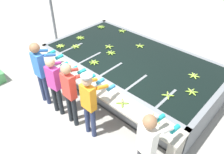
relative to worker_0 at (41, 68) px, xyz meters
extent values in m
plane|color=#A3A099|center=(1.10, 0.37, -1.06)|extent=(80.00, 80.00, 0.00)
cube|color=gray|center=(1.10, 2.17, -1.03)|extent=(4.88, 2.70, 0.06)
cube|color=gray|center=(1.10, 0.88, -0.62)|extent=(4.88, 0.12, 0.89)
cube|color=gray|center=(1.10, 3.46, -0.62)|extent=(4.88, 0.12, 0.89)
cube|color=gray|center=(-1.27, 2.17, -0.62)|extent=(0.12, 2.70, 0.89)
cube|color=gray|center=(3.48, 2.17, -0.62)|extent=(0.12, 2.70, 0.89)
cube|color=black|center=(1.10, 2.17, -0.59)|extent=(4.64, 2.46, 0.82)
cube|color=gray|center=(-0.52, 1.34, -0.62)|extent=(0.06, 0.80, 0.89)
cube|color=gray|center=(0.29, 1.34, -0.62)|extent=(0.06, 0.80, 0.89)
cube|color=gray|center=(1.10, 1.34, -0.62)|extent=(0.06, 0.80, 0.89)
cube|color=gray|center=(1.92, 1.34, -0.62)|extent=(0.06, 0.80, 0.89)
cube|color=gray|center=(2.73, 1.34, -0.62)|extent=(0.06, 0.80, 0.89)
cube|color=#A8A393|center=(1.10, 0.60, -0.20)|extent=(4.88, 0.45, 0.05)
cube|color=#A8A393|center=(-1.23, 0.60, -0.65)|extent=(0.16, 0.41, 0.84)
cube|color=#A8A393|center=(3.44, 0.60, -0.65)|extent=(0.16, 0.41, 0.84)
cylinder|color=navy|center=(-0.10, -0.03, -0.63)|extent=(0.11, 0.11, 0.87)
cylinder|color=navy|center=(0.10, -0.03, -0.63)|extent=(0.11, 0.11, 0.87)
cube|color=blue|center=(0.00, -0.03, 0.12)|extent=(0.32, 0.18, 0.62)
sphere|color=#896042|center=(0.00, -0.03, 0.57)|extent=(0.24, 0.24, 0.24)
cylinder|color=blue|center=(-0.16, 0.21, 0.34)|extent=(0.09, 0.31, 0.18)
cylinder|color=teal|center=(-0.17, 0.46, 0.18)|extent=(0.09, 0.20, 0.08)
cylinder|color=blue|center=(0.16, 0.22, 0.34)|extent=(0.09, 0.31, 0.18)
cylinder|color=teal|center=(0.15, 0.47, 0.18)|extent=(0.09, 0.20, 0.08)
cylinder|color=#1E2328|center=(0.47, -0.04, -0.66)|extent=(0.11, 0.11, 0.80)
cylinder|color=#1E2328|center=(0.67, -0.02, -0.66)|extent=(0.11, 0.11, 0.80)
cube|color=#BC388E|center=(0.57, -0.03, 0.02)|extent=(0.34, 0.20, 0.57)
sphere|color=tan|center=(0.57, -0.03, 0.44)|extent=(0.22, 0.22, 0.22)
cylinder|color=#BC388E|center=(0.38, 0.20, 0.22)|extent=(0.11, 0.32, 0.18)
cylinder|color=teal|center=(0.36, 0.45, 0.05)|extent=(0.10, 0.21, 0.08)
cylinder|color=#BC388E|center=(0.70, 0.24, 0.22)|extent=(0.11, 0.32, 0.18)
cylinder|color=teal|center=(0.67, 0.48, 0.05)|extent=(0.10, 0.21, 0.08)
cylinder|color=#1E2328|center=(1.02, 0.00, -0.65)|extent=(0.11, 0.11, 0.84)
cylinder|color=#1E2328|center=(1.22, -0.01, -0.65)|extent=(0.11, 0.11, 0.84)
cube|color=#DB3D33|center=(1.12, -0.01, 0.07)|extent=(0.32, 0.17, 0.59)
sphere|color=tan|center=(1.12, -0.01, 0.51)|extent=(0.23, 0.23, 0.23)
cylinder|color=#DB3D33|center=(0.96, 0.25, 0.28)|extent=(0.08, 0.31, 0.18)
cylinder|color=#1EA3AD|center=(0.96, 0.50, 0.12)|extent=(0.09, 0.20, 0.08)
cylinder|color=#DB3D33|center=(1.28, 0.24, 0.28)|extent=(0.08, 0.31, 0.18)
cylinder|color=#1EA3AD|center=(1.28, 0.49, 0.12)|extent=(0.09, 0.20, 0.08)
cylinder|color=navy|center=(1.57, 0.06, -0.66)|extent=(0.11, 0.11, 0.82)
cylinder|color=navy|center=(1.77, 0.06, -0.66)|extent=(0.11, 0.11, 0.82)
cube|color=orange|center=(1.67, 0.06, 0.04)|extent=(0.32, 0.17, 0.58)
sphere|color=tan|center=(1.67, 0.06, 0.47)|extent=(0.22, 0.22, 0.22)
cylinder|color=#9E9E99|center=(1.67, 0.06, 0.57)|extent=(0.23, 0.23, 0.04)
cylinder|color=orange|center=(1.51, 0.31, 0.25)|extent=(0.08, 0.31, 0.18)
cylinder|color=teal|center=(1.51, 0.56, 0.08)|extent=(0.08, 0.20, 0.08)
cylinder|color=orange|center=(1.83, 0.31, 0.25)|extent=(0.08, 0.31, 0.18)
cylinder|color=teal|center=(1.83, 0.56, 0.08)|extent=(0.08, 0.20, 0.08)
cube|color=white|center=(3.16, 0.00, 0.07)|extent=(0.34, 0.21, 0.59)
sphere|color=#9E704C|center=(3.16, 0.00, 0.50)|extent=(0.23, 0.23, 0.23)
cylinder|color=white|center=(3.03, 0.27, 0.28)|extent=(0.12, 0.32, 0.18)
cylinder|color=teal|center=(3.07, 0.52, 0.11)|extent=(0.11, 0.21, 0.08)
cylinder|color=white|center=(3.35, 0.23, 0.28)|extent=(0.12, 0.32, 0.18)
cylinder|color=teal|center=(3.38, 0.47, 0.11)|extent=(0.11, 0.21, 0.08)
ellipsoid|color=#7FAD33|center=(0.51, 1.25, -0.16)|extent=(0.17, 0.07, 0.04)
ellipsoid|color=#7FAD33|center=(0.52, 1.20, -0.16)|extent=(0.16, 0.13, 0.04)
ellipsoid|color=#7FAD33|center=(0.57, 1.18, -0.16)|extent=(0.04, 0.17, 0.04)
ellipsoid|color=#7FAD33|center=(0.61, 1.20, -0.16)|extent=(0.16, 0.13, 0.04)
ellipsoid|color=#7FAD33|center=(0.62, 1.25, -0.16)|extent=(0.17, 0.07, 0.04)
ellipsoid|color=#7FAD33|center=(0.59, 1.29, -0.16)|extent=(0.11, 0.17, 0.04)
ellipsoid|color=#7FAD33|center=(0.54, 1.29, -0.16)|extent=(0.11, 0.17, 0.04)
cylinder|color=tan|center=(0.57, 1.24, -0.13)|extent=(0.03, 0.03, 0.04)
ellipsoid|color=#93BC3D|center=(-0.21, 3.28, -0.16)|extent=(0.12, 0.16, 0.04)
ellipsoid|color=#93BC3D|center=(-0.23, 3.22, -0.16)|extent=(0.17, 0.08, 0.04)
ellipsoid|color=#93BC3D|center=(-0.18, 3.18, -0.16)|extent=(0.04, 0.17, 0.04)
ellipsoid|color=#93BC3D|center=(-0.13, 3.21, -0.16)|extent=(0.17, 0.09, 0.04)
ellipsoid|color=#93BC3D|center=(-0.14, 3.28, -0.16)|extent=(0.13, 0.15, 0.04)
cylinder|color=tan|center=(-0.18, 3.23, -0.13)|extent=(0.03, 0.03, 0.04)
ellipsoid|color=#8CB738|center=(-0.81, 1.98, -0.16)|extent=(0.08, 0.17, 0.04)
ellipsoid|color=#8CB738|center=(-0.85, 1.97, -0.16)|extent=(0.13, 0.16, 0.04)
ellipsoid|color=#8CB738|center=(-0.87, 1.93, -0.16)|extent=(0.17, 0.04, 0.04)
ellipsoid|color=#8CB738|center=(-0.85, 1.89, -0.16)|extent=(0.14, 0.15, 0.04)
ellipsoid|color=#8CB738|center=(-0.81, 1.88, -0.16)|extent=(0.07, 0.17, 0.04)
ellipsoid|color=#8CB738|center=(-0.77, 1.90, -0.16)|extent=(0.17, 0.11, 0.04)
ellipsoid|color=#8CB738|center=(-0.77, 1.95, -0.16)|extent=(0.17, 0.10, 0.04)
cylinder|color=tan|center=(-0.82, 1.93, -0.13)|extent=(0.03, 0.03, 0.04)
ellipsoid|color=#9EC642|center=(2.80, 2.55, -0.16)|extent=(0.08, 0.17, 0.04)
ellipsoid|color=#9EC642|center=(2.75, 2.54, -0.16)|extent=(0.15, 0.14, 0.04)
ellipsoid|color=#9EC642|center=(2.74, 2.48, -0.16)|extent=(0.17, 0.08, 0.04)
ellipsoid|color=#9EC642|center=(2.78, 2.44, -0.16)|extent=(0.08, 0.17, 0.04)
ellipsoid|color=#9EC642|center=(2.83, 2.46, -0.16)|extent=(0.15, 0.14, 0.04)
ellipsoid|color=#9EC642|center=(2.84, 2.51, -0.16)|extent=(0.17, 0.08, 0.04)
cylinder|color=tan|center=(2.79, 2.50, -0.13)|extent=(0.03, 0.03, 0.04)
ellipsoid|color=#7FAD33|center=(0.51, 1.87, -0.16)|extent=(0.14, 0.15, 0.04)
ellipsoid|color=#7FAD33|center=(0.56, 1.86, -0.16)|extent=(0.06, 0.17, 0.04)
ellipsoid|color=#7FAD33|center=(0.60, 1.89, -0.16)|extent=(0.17, 0.12, 0.04)
ellipsoid|color=#7FAD33|center=(0.60, 1.93, -0.16)|extent=(0.17, 0.10, 0.04)
ellipsoid|color=#7FAD33|center=(0.57, 1.97, -0.16)|extent=(0.08, 0.17, 0.04)
ellipsoid|color=#7FAD33|center=(0.52, 1.96, -0.16)|extent=(0.13, 0.16, 0.04)
ellipsoid|color=#7FAD33|center=(0.49, 1.92, -0.16)|extent=(0.17, 0.05, 0.04)
cylinder|color=tan|center=(0.55, 1.91, -0.13)|extent=(0.03, 0.03, 0.04)
ellipsoid|color=#75A333|center=(-0.98, 2.95, -0.16)|extent=(0.16, 0.13, 0.04)
ellipsoid|color=#75A333|center=(-0.94, 2.92, -0.16)|extent=(0.05, 0.17, 0.04)
ellipsoid|color=#75A333|center=(-0.89, 2.94, -0.16)|extent=(0.15, 0.14, 0.04)
ellipsoid|color=#75A333|center=(-0.88, 2.98, -0.16)|extent=(0.17, 0.06, 0.04)
ellipsoid|color=#75A333|center=(-0.91, 3.02, -0.16)|extent=(0.12, 0.17, 0.04)
ellipsoid|color=#75A333|center=(-0.95, 3.03, -0.16)|extent=(0.10, 0.17, 0.04)
ellipsoid|color=#75A333|center=(-0.99, 2.99, -0.16)|extent=(0.17, 0.08, 0.04)
cylinder|color=tan|center=(-0.93, 2.98, -0.13)|extent=(0.03, 0.03, 0.04)
ellipsoid|color=#8CB738|center=(2.99, 1.92, -0.16)|extent=(0.17, 0.11, 0.04)
ellipsoid|color=#8CB738|center=(2.99, 1.87, -0.16)|extent=(0.16, 0.13, 0.04)
ellipsoid|color=#8CB738|center=(3.04, 1.84, -0.16)|extent=(0.05, 0.17, 0.04)
ellipsoid|color=#8CB738|center=(3.08, 1.87, -0.16)|extent=(0.17, 0.11, 0.04)
ellipsoid|color=#8CB738|center=(3.08, 1.93, -0.16)|extent=(0.16, 0.13, 0.04)
ellipsoid|color=#8CB738|center=(3.03, 1.95, -0.16)|extent=(0.05, 0.17, 0.04)
cylinder|color=tan|center=(3.03, 1.90, -0.13)|extent=(0.03, 0.03, 0.04)
ellipsoid|color=#93BC3D|center=(0.87, 2.85, -0.16)|extent=(0.14, 0.15, 0.04)
ellipsoid|color=#93BC3D|center=(0.85, 2.79, -0.16)|extent=(0.17, 0.10, 0.04)
ellipsoid|color=#93BC3D|center=(0.90, 2.75, -0.16)|extent=(0.05, 0.17, 0.04)
ellipsoid|color=#93BC3D|center=(0.95, 2.79, -0.16)|extent=(0.17, 0.08, 0.04)
ellipsoid|color=#93BC3D|center=(0.93, 2.85, -0.16)|extent=(0.12, 0.16, 0.04)
cylinder|color=tan|center=(0.90, 2.81, -0.13)|extent=(0.03, 0.03, 0.04)
ellipsoid|color=#93BC3D|center=(0.31, 2.11, -0.16)|extent=(0.17, 0.10, 0.04)
ellipsoid|color=#93BC3D|center=(0.30, 2.17, -0.16)|extent=(0.14, 0.15, 0.04)
ellipsoid|color=#93BC3D|center=(0.23, 2.18, -0.16)|extent=(0.12, 0.16, 0.04)
ellipsoid|color=#93BC3D|center=(0.21, 2.12, -0.16)|extent=(0.17, 0.08, 0.04)
ellipsoid|color=#93BC3D|center=(0.26, 2.08, -0.16)|extent=(0.05, 0.17, 0.04)
cylinder|color=tan|center=(0.26, 2.13, -0.13)|extent=(0.03, 0.03, 0.04)
ellipsoid|color=#8CB738|center=(2.75, 1.46, -0.16)|extent=(0.16, 0.13, 0.04)
ellipsoid|color=#8CB738|center=(2.68, 1.48, -0.16)|extent=(0.13, 0.16, 0.04)
ellipsoid|color=#8CB738|center=(2.67, 1.40, -0.16)|extent=(0.16, 0.13, 0.04)
ellipsoid|color=#8CB738|center=(2.74, 1.39, -0.16)|extent=(0.13, 0.16, 0.04)
cylinder|color=tan|center=(2.71, 1.43, -0.13)|extent=(0.03, 0.03, 0.04)
ellipsoid|color=#9EC642|center=(-0.50, 1.42, -0.16)|extent=(0.11, 0.17, 0.04)
ellipsoid|color=#9EC642|center=(-0.45, 1.42, -0.16)|extent=(0.12, 0.16, 0.04)
ellipsoid|color=#9EC642|center=(-0.42, 1.47, -0.16)|extent=(0.17, 0.04, 0.04)
ellipsoid|color=#9EC642|center=(-0.45, 1.51, -0.16)|extent=(0.11, 0.17, 0.04)
ellipsoid|color=#9EC642|center=(-0.51, 1.51, -0.16)|extent=(0.12, 0.16, 0.04)
ellipsoid|color=#9EC642|center=(-0.53, 1.46, -0.16)|extent=(0.17, 0.04, 0.04)
cylinder|color=tan|center=(-0.48, 1.47, -0.13)|extent=(0.03, 0.03, 0.04)
ellipsoid|color=#9EC642|center=(-0.86, 1.21, -0.16)|extent=(0.11, 0.17, 0.04)
ellipsoid|color=#9EC642|center=(-0.89, 1.18, -0.16)|extent=(0.17, 0.07, 0.04)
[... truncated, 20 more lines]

